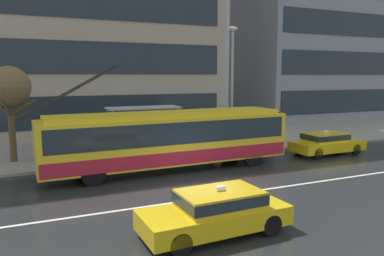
% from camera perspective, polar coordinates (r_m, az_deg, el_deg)
% --- Properties ---
extents(ground_plane, '(160.00, 160.00, 0.00)m').
position_cam_1_polar(ground_plane, '(15.31, 1.81, -9.10)').
color(ground_plane, '#242628').
extents(sidewalk_slab, '(80.00, 10.00, 0.14)m').
position_cam_1_polar(sidewalk_slab, '(24.39, -8.29, -2.55)').
color(sidewalk_slab, gray).
rests_on(sidewalk_slab, ground_plane).
extents(lane_centre_line, '(72.00, 0.14, 0.01)m').
position_cam_1_polar(lane_centre_line, '(14.28, 3.92, -10.37)').
color(lane_centre_line, silver).
rests_on(lane_centre_line, ground_plane).
extents(trolleybus, '(12.42, 2.88, 5.00)m').
position_cam_1_polar(trolleybus, '(17.87, -3.49, -1.54)').
color(trolleybus, yellow).
rests_on(trolleybus, ground_plane).
extents(taxi_oncoming_near, '(4.32, 1.89, 1.39)m').
position_cam_1_polar(taxi_oncoming_near, '(10.88, 3.77, -12.44)').
color(taxi_oncoming_near, gold).
rests_on(taxi_oncoming_near, ground_plane).
extents(taxi_ahead_of_bus, '(4.31, 1.81, 1.39)m').
position_cam_1_polar(taxi_ahead_of_bus, '(22.80, 19.84, -2.07)').
color(taxi_ahead_of_bus, yellow).
rests_on(taxi_ahead_of_bus, ground_plane).
extents(bus_shelter, '(3.96, 1.54, 2.67)m').
position_cam_1_polar(bus_shelter, '(20.81, -7.55, 1.29)').
color(bus_shelter, gray).
rests_on(bus_shelter, sidewalk_slab).
extents(pedestrian_at_shelter, '(1.39, 1.39, 2.01)m').
position_cam_1_polar(pedestrian_at_shelter, '(21.81, -3.72, 0.70)').
color(pedestrian_at_shelter, black).
rests_on(pedestrian_at_shelter, sidewalk_slab).
extents(pedestrian_approaching_curb, '(1.27, 1.27, 1.99)m').
position_cam_1_polar(pedestrian_approaching_curb, '(19.79, -13.46, -0.42)').
color(pedestrian_approaching_curb, '#50563B').
rests_on(pedestrian_approaching_curb, sidewalk_slab).
extents(pedestrian_walking_past, '(1.16, 1.16, 1.96)m').
position_cam_1_polar(pedestrian_walking_past, '(22.29, 3.09, 0.93)').
color(pedestrian_walking_past, black).
rests_on(pedestrian_walking_past, sidewalk_slab).
extents(pedestrian_waiting_by_pole, '(1.41, 1.41, 2.01)m').
position_cam_1_polar(pedestrian_waiting_by_pole, '(22.68, 5.52, 1.00)').
color(pedestrian_waiting_by_pole, '#4A4F50').
rests_on(pedestrian_waiting_by_pole, sidewalk_slab).
extents(street_lamp, '(0.60, 0.32, 7.09)m').
position_cam_1_polar(street_lamp, '(21.38, 6.14, 7.42)').
color(street_lamp, '#91959A').
rests_on(street_lamp, sidewalk_slab).
extents(street_tree_bare, '(2.26, 2.07, 4.86)m').
position_cam_1_polar(street_tree_bare, '(20.82, -26.15, 5.43)').
color(street_tree_bare, brown).
rests_on(street_tree_bare, sidewalk_slab).
extents(office_tower_corner_right, '(19.12, 13.27, 18.92)m').
position_cam_1_polar(office_tower_corner_right, '(45.36, 17.85, 13.91)').
color(office_tower_corner_right, gray).
rests_on(office_tower_corner_right, ground_plane).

